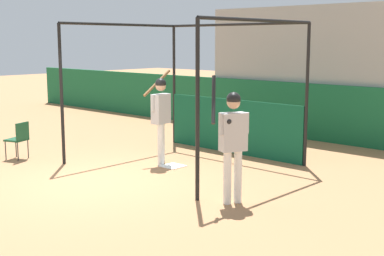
{
  "coord_description": "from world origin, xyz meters",
  "views": [
    {
      "loc": [
        8.03,
        -5.92,
        2.63
      ],
      "look_at": [
        1.32,
        1.29,
        1.02
      ],
      "focal_mm": 50.0,
      "sensor_mm": 36.0,
      "label": 1
    }
  ],
  "objects": [
    {
      "name": "outfield_wall",
      "position": [
        0.0,
        6.58,
        0.75
      ],
      "size": [
        24.0,
        0.12,
        1.51
      ],
      "color": "#196038",
      "rests_on": "ground"
    },
    {
      "name": "home_plate",
      "position": [
        0.23,
        1.87,
        0.01
      ],
      "size": [
        0.44,
        0.44,
        0.02
      ],
      "color": "white",
      "rests_on": "ground"
    },
    {
      "name": "player_batter",
      "position": [
        -0.13,
        1.88,
        1.13
      ],
      "size": [
        0.53,
        0.85,
        1.99
      ],
      "rotation": [
        0.0,
        0.0,
        1.7
      ],
      "color": "white",
      "rests_on": "ground"
    },
    {
      "name": "folding_chair",
      "position": [
        -2.77,
        0.02,
        0.52
      ],
      "size": [
        0.52,
        0.52,
        0.84
      ],
      "rotation": [
        0.0,
        0.0,
        1.93
      ],
      "color": "#194C2D",
      "rests_on": "ground"
    },
    {
      "name": "ground_plane",
      "position": [
        0.0,
        0.0,
        0.0
      ],
      "size": [
        60.0,
        60.0,
        0.0
      ],
      "primitive_type": "plane",
      "color": "#A8754C"
    },
    {
      "name": "player_waiting",
      "position": [
        2.76,
        0.7,
        1.11
      ],
      "size": [
        0.53,
        0.78,
        2.09
      ],
      "rotation": [
        0.0,
        0.0,
        -2.01
      ],
      "color": "white",
      "rests_on": "ground"
    },
    {
      "name": "bleacher_section",
      "position": [
        -0.0,
        8.64,
        1.79
      ],
      "size": [
        5.4,
        4.0,
        3.59
      ],
      "color": "#9E9E99",
      "rests_on": "ground"
    },
    {
      "name": "batting_cage",
      "position": [
        0.29,
        3.22,
        1.24
      ],
      "size": [
        3.97,
        3.45,
        3.02
      ],
      "color": "black",
      "rests_on": "ground"
    }
  ]
}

